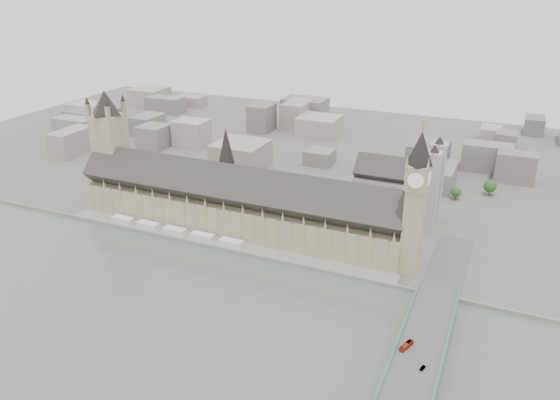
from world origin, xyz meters
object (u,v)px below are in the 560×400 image
at_px(palace_of_westminster, 236,204).
at_px(westminster_bridge, 417,362).
at_px(westminster_abbey, 399,190).
at_px(car_silver, 423,368).
at_px(victoria_tower, 110,143).
at_px(elizabeth_tower, 416,195).
at_px(red_bus_north, 406,345).

xyz_separation_m(palace_of_westminster, westminster_bridge, (162.00, -107.20, -17.58)).
bearing_deg(westminster_abbey, car_silver, -74.12).
bearing_deg(westminster_bridge, car_silver, -70.07).
distance_m(victoria_tower, westminster_abbey, 244.79).
distance_m(elizabeth_tower, victoria_tower, 260.64).
bearing_deg(red_bus_north, westminster_bridge, 2.49).
height_order(elizabeth_tower, westminster_abbey, elizabeth_tower).
bearing_deg(palace_of_westminster, westminster_bridge, -33.49).
xyz_separation_m(victoria_tower, westminster_bridge, (284.00, -113.50, -50.08)).
bearing_deg(car_silver, victoria_tower, 174.22).
xyz_separation_m(elizabeth_tower, victoria_tower, (-260.00, 18.00, -2.88)).
relative_size(westminster_abbey, red_bus_north, 6.54).
xyz_separation_m(elizabeth_tower, westminster_abbey, (-27.08, 87.00, -33.01)).
distance_m(victoria_tower, car_silver, 316.86).
bearing_deg(victoria_tower, red_bus_north, -21.87).
bearing_deg(red_bus_north, car_silver, -30.28).
relative_size(victoria_tower, westminster_bridge, 0.31).
height_order(victoria_tower, westminster_bridge, victoria_tower).
height_order(elizabeth_tower, victoria_tower, elizabeth_tower).
bearing_deg(westminster_abbey, victoria_tower, -163.50).
height_order(palace_of_westminster, westminster_bridge, palace_of_westminster).
bearing_deg(palace_of_westminster, victoria_tower, 177.04).
height_order(victoria_tower, westminster_abbey, victoria_tower).
distance_m(palace_of_westminster, westminster_bridge, 195.05).
bearing_deg(car_silver, westminster_abbey, 123.49).
relative_size(victoria_tower, westminster_abbey, 1.47).
bearing_deg(car_silver, palace_of_westminster, 162.15).
xyz_separation_m(westminster_abbey, red_bus_north, (44.38, -180.29, -13.38)).
distance_m(westminster_bridge, car_silver, 13.06).
bearing_deg(car_silver, red_bus_north, 146.58).
relative_size(palace_of_westminster, westminster_abbey, 3.90).
height_order(westminster_abbey, car_silver, westminster_abbey).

